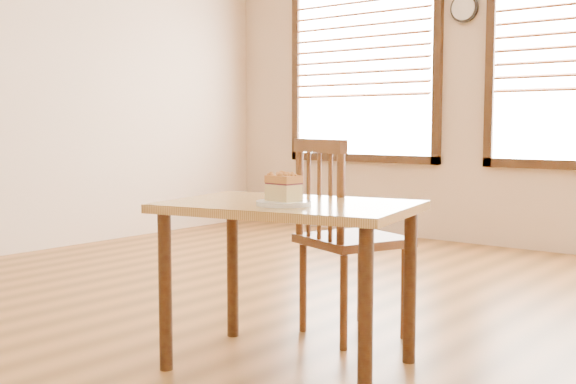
% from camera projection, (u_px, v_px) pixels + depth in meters
% --- Properties ---
extents(ground, '(8.00, 8.00, 0.00)m').
position_uv_depth(ground, '(228.00, 376.00, 3.15)').
color(ground, '#945F2B').
extents(window_left, '(1.76, 0.10, 1.96)m').
position_uv_depth(window_left, '(362.00, 54.00, 7.25)').
color(window_left, white).
rests_on(window_left, room_shell).
extents(wall_clock, '(0.26, 0.05, 0.26)m').
position_uv_depth(wall_clock, '(464.00, 8.00, 6.52)').
color(wall_clock, black).
rests_on(wall_clock, room_shell).
extents(cafe_table_main, '(1.21, 0.94, 0.75)m').
position_uv_depth(cafe_table_main, '(289.00, 227.00, 3.23)').
color(cafe_table_main, tan).
rests_on(cafe_table_main, ground).
extents(cafe_chair_main, '(0.60, 0.60, 1.03)m').
position_uv_depth(cafe_chair_main, '(346.00, 236.00, 3.70)').
color(cafe_chair_main, '#572E17').
rests_on(cafe_chair_main, ground).
extents(plate, '(0.24, 0.24, 0.02)m').
position_uv_depth(plate, '(284.00, 203.00, 3.10)').
color(plate, white).
rests_on(plate, cafe_table_main).
extents(cake_slice, '(0.15, 0.11, 0.13)m').
position_uv_depth(cake_slice, '(284.00, 187.00, 3.09)').
color(cake_slice, '#F3D789').
rests_on(cake_slice, plate).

